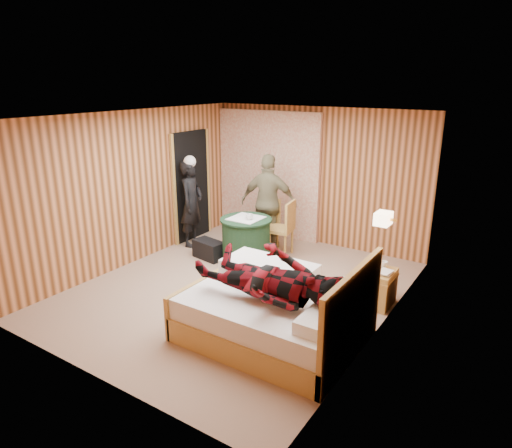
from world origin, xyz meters
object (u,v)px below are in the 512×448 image
Objects in this scene: chair_far at (267,220)px; duffel_bag at (209,250)px; chair_near at (284,225)px; bed at (277,312)px; man_on_bed at (270,268)px; nightstand at (379,287)px; wall_lamp at (383,219)px; round_table at (246,239)px; woman_standing at (192,203)px; man_at_table at (269,203)px.

chair_far is 1.68× the size of duffel_bag.
bed is at bearing 18.70° from chair_near.
man_on_bed is at bearing -27.40° from duffel_bag.
nightstand reaches higher than duffel_bag.
bed is 2.17× the size of chair_far.
wall_lamp reaches higher than round_table.
wall_lamp is 3.27m from duffel_bag.
chair_near is at bearing -24.22° from chair_far.
chair_near reaches higher than nightstand.
round_table is (-1.65, 1.76, 0.07)m from bed.
wall_lamp is 0.26× the size of chair_near.
round_table is at bearing 133.17° from bed.
chair_far is (-0.01, 0.68, 0.16)m from round_table.
woman_standing is 0.92× the size of man_at_table.
chair_near is 0.57× the size of man_at_table.
man_on_bed is (2.96, -2.11, 0.18)m from woman_standing.
chair_far is (-1.66, 2.44, 0.22)m from bed.
bed is 1.27× the size of woman_standing.
nightstand is at bearing 62.27° from bed.
nightstand is at bearing -7.51° from round_table.
wall_lamp is 1.76m from bed.
man_at_table reaches higher than woman_standing.
man_on_bed is at bearing 105.79° from man_at_table.
man_at_table is at bearing 90.00° from round_table.
nightstand is 0.30× the size of man_at_table.
chair_near reaches higher than round_table.
man_on_bed reaches higher than chair_far.
man_at_table is at bearing 123.63° from bed.
man_at_table reaches higher than wall_lamp.
bed is 2.96m from chair_far.
round_table is 2.66m from man_on_bed.
nightstand is 2.69m from man_at_table.
nightstand is 0.29× the size of man_on_bed.
bed is (-0.80, -1.23, -0.98)m from wall_lamp.
wall_lamp is 0.15× the size of man_on_bed.
bed is 3.02m from man_at_table.
woman_standing reaches higher than nightstand.
chair_near is at bearing 116.42° from man_on_bed.
chair_far reaches higher than round_table.
duffel_bag is at bearing -129.12° from chair_far.
nightstand is 2.19m from chair_near.
wall_lamp is 2.84m from chair_far.
chair_far is (-2.41, 1.00, 0.28)m from nightstand.
man_on_bed is (-0.77, -1.46, -0.32)m from wall_lamp.
bed is at bearing -123.07° from wall_lamp.
round_table reaches higher than nightstand.
chair_far is at bearing -80.66° from woman_standing.
woman_standing is 1.42m from man_at_table.
wall_lamp is at bearing -78.42° from nightstand.
round_table is 0.86m from man_at_table.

